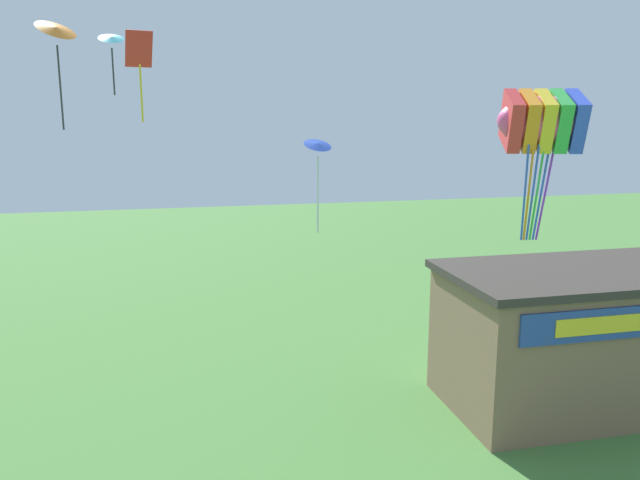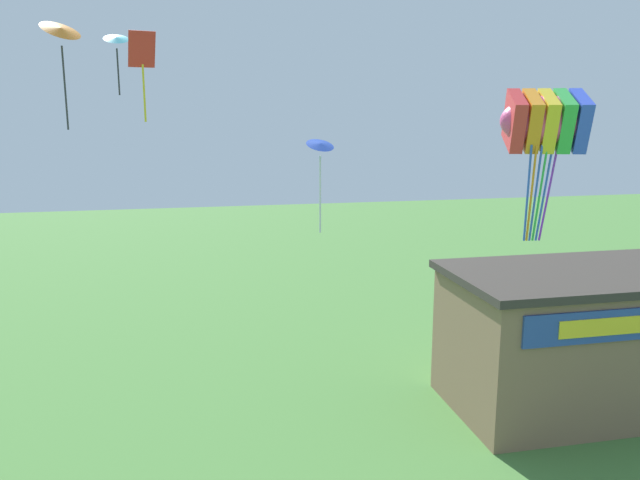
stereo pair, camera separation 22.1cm
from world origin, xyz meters
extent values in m
cube|color=#84664C|center=(9.21, 13.29, 2.07)|extent=(8.16, 4.48, 4.15)
cube|color=#38332D|center=(9.21, 13.29, 4.27)|extent=(8.46, 4.78, 0.24)
cube|color=#284799|center=(9.21, 11.01, 3.45)|extent=(6.94, 0.08, 0.90)
cube|color=yellow|center=(9.21, 10.96, 3.45)|extent=(4.90, 0.04, 0.50)
ellipsoid|color=#E54C8C|center=(5.97, 11.00, 8.90)|extent=(2.57, 2.15, 1.56)
cube|color=red|center=(5.25, 11.23, 8.90)|extent=(0.77, 1.60, 1.58)
cube|color=orange|center=(5.61, 11.11, 8.90)|extent=(0.77, 1.60, 1.58)
cube|color=yellow|center=(5.97, 11.00, 8.90)|extent=(0.77, 1.60, 1.58)
cube|color=green|center=(6.33, 10.89, 8.90)|extent=(0.77, 1.60, 1.58)
cube|color=blue|center=(6.68, 10.77, 8.90)|extent=(0.77, 1.60, 1.58)
cylinder|color=blue|center=(5.52, 10.85, 7.13)|extent=(0.22, 0.38, 2.43)
cylinder|color=orange|center=(5.61, 10.83, 7.13)|extent=(0.16, 0.40, 2.43)
cylinder|color=blue|center=(5.71, 10.82, 7.13)|extent=(0.09, 0.40, 2.43)
cylinder|color=green|center=(5.82, 10.81, 7.13)|extent=(0.09, 0.40, 2.43)
cylinder|color=blue|center=(5.94, 10.80, 7.13)|extent=(0.16, 0.40, 2.43)
cylinder|color=purple|center=(6.05, 10.80, 7.13)|extent=(0.22, 0.38, 2.43)
cube|color=red|center=(-3.64, 13.41, 10.62)|extent=(0.71, 0.50, 0.84)
cylinder|color=yellow|center=(-3.64, 13.41, 9.56)|extent=(0.05, 0.05, 1.39)
cone|color=orange|center=(-5.82, 15.40, 11.28)|extent=(1.42, 1.41, 0.61)
cylinder|color=#333338|center=(-5.82, 15.40, 9.75)|extent=(0.05, 0.05, 2.22)
cone|color=#2DB2C6|center=(-4.63, 17.81, 11.36)|extent=(0.82, 0.77, 0.39)
cylinder|color=#2D2D33|center=(-4.63, 17.81, 10.35)|extent=(0.05, 0.05, 1.41)
cone|color=blue|center=(0.83, 13.40, 8.27)|extent=(0.91, 0.88, 0.35)
cylinder|color=silver|center=(0.83, 13.40, 6.92)|extent=(0.05, 0.05, 2.09)
camera|label=1|loc=(-2.94, -2.97, 9.03)|focal=35.00mm
camera|label=2|loc=(-2.72, -3.02, 9.03)|focal=35.00mm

